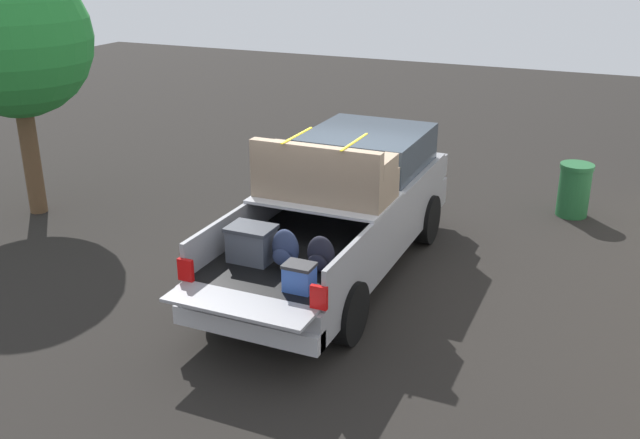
# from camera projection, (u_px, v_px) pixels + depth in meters

# --- Properties ---
(ground_plane) EXTENTS (40.00, 40.00, 0.00)m
(ground_plane) POSITION_uv_depth(u_px,v_px,m) (336.00, 274.00, 10.95)
(ground_plane) COLOR black
(pickup_truck) EXTENTS (6.05, 2.06, 2.23)m
(pickup_truck) POSITION_uv_depth(u_px,v_px,m) (346.00, 205.00, 10.92)
(pickup_truck) COLOR gray
(pickup_truck) RESTS_ON ground_plane
(tree_background) EXTENTS (2.68, 2.68, 4.49)m
(tree_background) POSITION_uv_depth(u_px,v_px,m) (13.00, 41.00, 12.31)
(tree_background) COLOR brown
(tree_background) RESTS_ON ground_plane
(trash_can) EXTENTS (0.60, 0.60, 0.98)m
(trash_can) POSITION_uv_depth(u_px,v_px,m) (574.00, 190.00, 13.09)
(trash_can) COLOR #1E592D
(trash_can) RESTS_ON ground_plane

